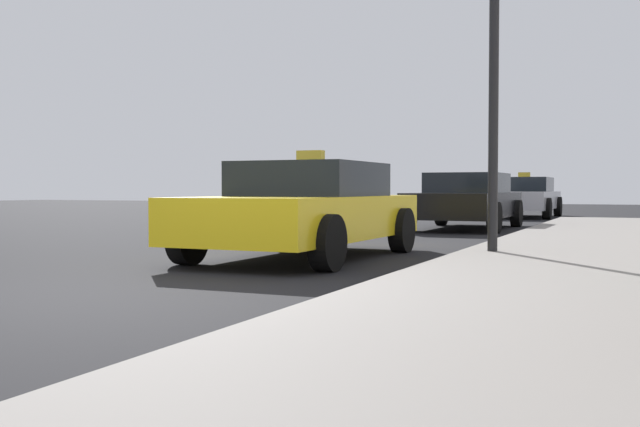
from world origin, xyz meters
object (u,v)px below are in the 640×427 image
car_black (466,200)px  car_silver (523,197)px  street_lamp (494,28)px  car_yellow (305,209)px

car_black → car_silver: bearing=-91.3°
street_lamp → car_black: size_ratio=0.90×
street_lamp → car_black: 8.20m
street_lamp → car_yellow: street_lamp is taller
car_yellow → car_black: car_yellow is taller
street_lamp → car_yellow: size_ratio=0.93×
street_lamp → car_black: (-2.05, 7.62, -2.22)m
car_yellow → car_black: bearing=-92.6°
street_lamp → car_silver: bearing=97.2°
car_silver → street_lamp: bearing=97.2°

